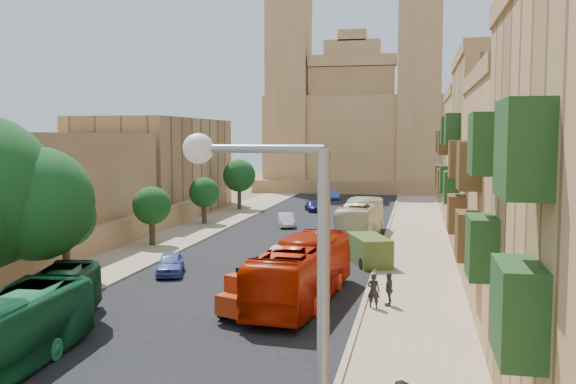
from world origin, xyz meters
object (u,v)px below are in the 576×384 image
at_px(street_tree_a, 65,218).
at_px(car_blue_a, 170,264).
at_px(street_tree_c, 204,193).
at_px(bus_cream_east, 361,219).
at_px(car_white_a, 286,220).
at_px(street_tree_d, 239,176).
at_px(bus_green_north, 47,305).
at_px(car_dkblue, 314,206).
at_px(street_tree_b, 152,206).
at_px(car_white_b, 353,211).
at_px(streetlamp, 290,347).
at_px(church, 356,127).
at_px(olive_pickup, 369,250).
at_px(pedestrian_c, 389,289).
at_px(red_truck, 266,284).
at_px(bus_red_east, 302,272).
at_px(car_cream, 355,233).
at_px(car_blue_b, 333,195).
at_px(pedestrian_a, 374,291).

distance_m(street_tree_a, car_blue_a, 6.51).
distance_m(street_tree_c, bus_cream_east, 16.04).
bearing_deg(street_tree_a, car_white_a, 71.28).
bearing_deg(street_tree_d, bus_green_north, -84.21).
height_order(car_white_a, car_dkblue, car_white_a).
height_order(street_tree_b, car_blue_a, street_tree_b).
relative_size(street_tree_b, car_dkblue, 1.16).
distance_m(car_dkblue, car_white_b, 6.05).
relative_size(street_tree_b, streetlamp, 0.54).
height_order(streetlamp, bus_cream_east, streetlamp).
bearing_deg(street_tree_d, street_tree_c, -90.00).
bearing_deg(church, car_white_a, -92.74).
distance_m(streetlamp, bus_green_north, 20.09).
bearing_deg(street_tree_c, olive_pickup, -44.12).
bearing_deg(car_white_a, streetlamp, -94.77).
distance_m(church, car_white_a, 44.17).
xyz_separation_m(car_white_b, pedestrian_c, (5.09, -33.91, 0.21)).
height_order(street_tree_a, street_tree_d, street_tree_d).
bearing_deg(car_white_b, olive_pickup, 114.33).
bearing_deg(bus_cream_east, car_blue_a, 61.00).
height_order(street_tree_a, red_truck, street_tree_a).
xyz_separation_m(red_truck, car_white_a, (-4.76, 27.73, -0.74)).
relative_size(street_tree_a, olive_pickup, 1.13).
bearing_deg(pedestrian_c, church, -179.63).
relative_size(church, bus_red_east, 3.26).
bearing_deg(olive_pickup, street_tree_c, 135.88).
height_order(car_blue_a, car_cream, car_blue_a).
bearing_deg(street_tree_b, bus_green_north, -77.83).
height_order(red_truck, car_cream, red_truck).
distance_m(car_blue_a, car_white_a, 20.98).
relative_size(car_white_b, car_blue_b, 1.03).
bearing_deg(street_tree_a, car_blue_a, 26.62).
xyz_separation_m(street_tree_d, olive_pickup, (16.50, -28.00, -2.86)).
distance_m(church, car_blue_a, 64.80).
relative_size(red_truck, car_dkblue, 1.45).
bearing_deg(streetlamp, car_cream, 94.12).
xyz_separation_m(car_white_a, car_blue_b, (0.91, 25.75, -0.04)).
xyz_separation_m(car_cream, pedestrian_a, (2.75, -19.78, 0.27)).
distance_m(church, bus_cream_east, 48.96).
distance_m(street_tree_b, red_truck, 20.74).
height_order(street_tree_d, car_dkblue, street_tree_d).
height_order(olive_pickup, car_white_a, olive_pickup).
height_order(car_blue_a, pedestrian_c, pedestrian_c).
bearing_deg(car_dkblue, red_truck, -102.43).
relative_size(red_truck, car_white_b, 1.54).
height_order(street_tree_b, red_truck, street_tree_b).
bearing_deg(church, car_white_b, -84.88).
xyz_separation_m(red_truck, car_dkblue, (-4.26, 40.07, -0.80)).
xyz_separation_m(street_tree_c, streetlamp, (17.72, -48.00, 2.30)).
bearing_deg(olive_pickup, car_blue_a, -154.48).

